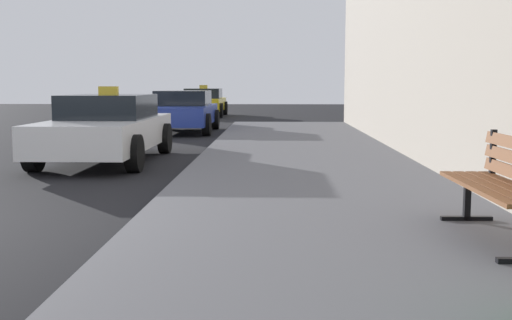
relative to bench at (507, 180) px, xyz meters
name	(u,v)px	position (x,y,z in m)	size (l,w,h in m)	color
sidewalk	(335,228)	(-1.39, 0.68, -0.59)	(4.00, 32.00, 0.15)	#5B5B60
bench	(507,180)	(0.00, 0.00, 0.00)	(0.53, 1.72, 0.89)	brown
car_white	(107,128)	(-5.19, 6.50, -0.01)	(1.93, 4.53, 1.43)	white
car_blue	(183,111)	(-4.81, 13.81, -0.02)	(1.99, 4.15, 1.27)	#233899
car_yellow	(203,102)	(-5.28, 23.47, -0.02)	(2.03, 4.12, 1.43)	yellow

